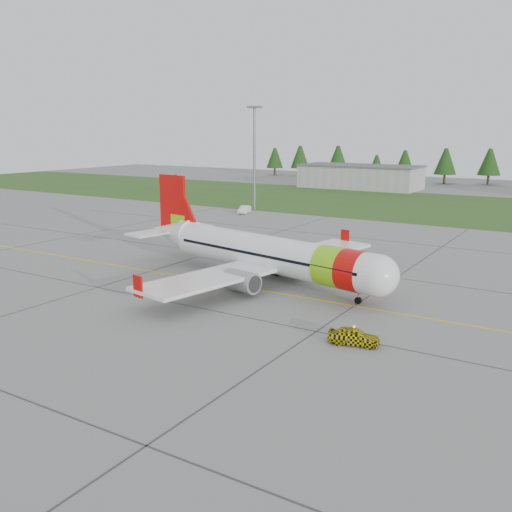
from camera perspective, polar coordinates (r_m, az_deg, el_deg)
The scene contains 9 objects.
ground at distance 51.48m, azimuth -4.07°, elevation -5.54°, with size 320.00×320.00×0.00m, color gray.
aircraft at distance 60.54m, azimuth 0.91°, elevation 0.24°, with size 34.51×32.30×10.55m.
follow_me_car at distance 43.75m, azimuth 9.81°, elevation -6.32°, with size 1.57×1.33×3.89m, color yellow.
service_van at distance 110.68m, azimuth -1.17°, elevation 5.42°, with size 1.55×1.46×4.43m, color white.
grass_strip at distance 125.96m, azimuth 18.35°, elevation 4.65°, with size 320.00×50.00×0.03m, color #30561E.
taxi_guideline at distance 57.86m, azimuth 0.57°, elevation -3.44°, with size 120.00×0.25×0.02m, color gold.
hangar_west at distance 161.24m, azimuth 10.37°, elevation 7.75°, with size 32.00×14.00×6.00m, color #A8A8A3.
floodlight_mast at distance 115.12m, azimuth -0.16°, elevation 9.59°, with size 0.50×0.50×20.00m, color slate.
treeline at distance 180.23m, azimuth 22.75°, elevation 8.11°, with size 160.00×8.00×10.00m, color #1C3F14, non-canonical shape.
Camera 1 is at (28.79, -39.58, 15.97)m, focal length 40.00 mm.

